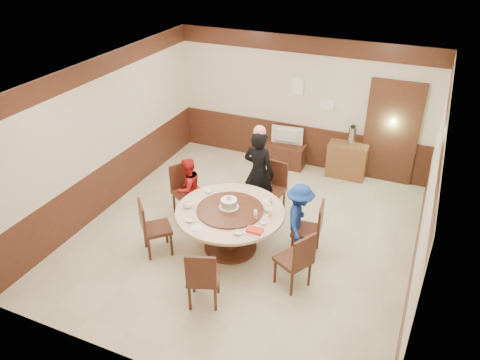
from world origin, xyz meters
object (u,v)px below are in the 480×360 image
at_px(tv_stand, 285,155).
at_px(side_cabinet, 347,160).
at_px(shrimp_platter, 255,231).
at_px(television, 286,136).
at_px(banquet_table, 230,222).
at_px(person_blue, 299,219).
at_px(thermos, 352,136).
at_px(birthday_cake, 229,203).
at_px(person_red, 188,188).
at_px(person_standing, 259,173).

xyz_separation_m(tv_stand, side_cabinet, (1.34, 0.03, 0.12)).
height_order(shrimp_platter, television, television).
bearing_deg(banquet_table, shrimp_platter, -34.25).
bearing_deg(person_blue, television, 10.91).
xyz_separation_m(shrimp_platter, television, (-0.71, 3.61, -0.08)).
xyz_separation_m(television, thermos, (1.38, 0.03, 0.24)).
distance_m(banquet_table, birthday_cake, 0.33).
relative_size(banquet_table, television, 2.54).
height_order(banquet_table, birthday_cake, birthday_cake).
height_order(tv_stand, television, television).
distance_m(banquet_table, tv_stand, 3.22).
height_order(person_blue, birthday_cake, person_blue).
bearing_deg(thermos, person_blue, -94.60).
bearing_deg(thermos, birthday_cake, -112.05).
distance_m(person_red, side_cabinet, 3.52).
distance_m(person_standing, side_cabinet, 2.39).
xyz_separation_m(person_blue, birthday_cake, (-1.07, -0.37, 0.24)).
xyz_separation_m(birthday_cake, tv_stand, (-0.09, 3.16, -0.60)).
relative_size(shrimp_platter, side_cabinet, 0.38).
bearing_deg(shrimp_platter, banquet_table, 145.75).
distance_m(person_blue, tv_stand, 3.04).
bearing_deg(birthday_cake, person_standing, 87.79).
relative_size(television, side_cabinet, 0.86).
distance_m(banquet_table, thermos, 3.49).
relative_size(birthday_cake, tv_stand, 0.38).
distance_m(shrimp_platter, side_cabinet, 3.71).
relative_size(person_blue, shrimp_platter, 4.07).
bearing_deg(person_standing, thermos, -113.75).
bearing_deg(banquet_table, television, 92.22).
relative_size(person_standing, shrimp_platter, 5.49).
height_order(side_cabinet, thermos, thermos).
height_order(person_blue, tv_stand, person_blue).
bearing_deg(person_red, birthday_cake, 81.02).
relative_size(banquet_table, person_blue, 1.43).
distance_m(person_red, birthday_cake, 1.24).
distance_m(birthday_cake, television, 3.17).
bearing_deg(person_blue, person_standing, 39.93).
bearing_deg(side_cabinet, thermos, 0.00).
bearing_deg(birthday_cake, person_red, 152.50).
bearing_deg(side_cabinet, banquet_table, -110.62).
height_order(person_red, television, person_red).
xyz_separation_m(person_red, birthday_cake, (1.07, -0.56, 0.27)).
bearing_deg(person_standing, person_red, 37.45).
distance_m(person_blue, television, 3.02).
bearing_deg(person_standing, television, -78.08).
xyz_separation_m(banquet_table, person_red, (-1.11, 0.60, 0.05)).
bearing_deg(person_standing, shrimp_platter, 117.69).
height_order(person_standing, person_blue, person_standing).
bearing_deg(tv_stand, birthday_cake, -88.42).
xyz_separation_m(shrimp_platter, tv_stand, (-0.71, 3.61, -0.53)).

